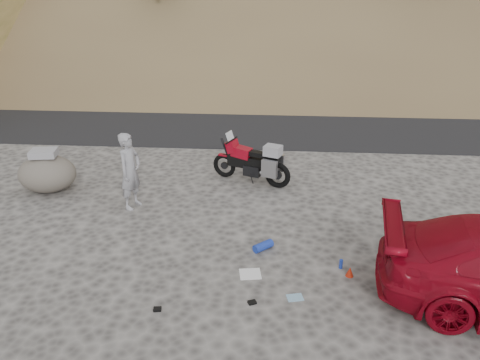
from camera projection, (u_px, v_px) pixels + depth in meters
name	position (u px, v px, depth m)	size (l,w,h in m)	color
ground	(204.00, 236.00, 10.10)	(140.00, 140.00, 0.00)	#42403D
road	(237.00, 119.00, 18.32)	(120.00, 7.00, 0.05)	black
motorcycle	(254.00, 163.00, 12.48)	(2.17, 1.14, 1.36)	black
man	(134.00, 206.00, 11.40)	(0.68, 0.45, 1.87)	gray
boulder	(47.00, 173.00, 12.05)	(1.52, 1.31, 1.13)	#555049
gear_white_cloth	(250.00, 274.00, 8.80)	(0.40, 0.35, 0.01)	white
gear_blue_mat	(263.00, 246.00, 9.56)	(0.17, 0.17, 0.44)	#1B34A2
gear_bottle	(341.00, 264.00, 8.95)	(0.07, 0.07, 0.19)	#1B34A2
gear_funnel	(350.00, 272.00, 8.71)	(0.15, 0.15, 0.19)	#B6220C
gear_glove_a	(252.00, 302.00, 8.01)	(0.14, 0.10, 0.04)	black
gear_glove_b	(157.00, 309.00, 7.84)	(0.13, 0.10, 0.04)	black
gear_blue_cloth	(295.00, 298.00, 8.15)	(0.28, 0.21, 0.01)	#80ABC6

